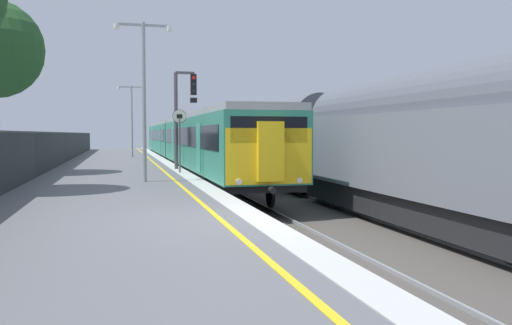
{
  "coord_description": "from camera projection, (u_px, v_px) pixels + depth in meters",
  "views": [
    {
      "loc": [
        -2.25,
        -10.1,
        1.7
      ],
      "look_at": [
        1.61,
        4.81,
        0.85
      ],
      "focal_mm": 36.87,
      "sensor_mm": 36.0,
      "label": 1
    }
  ],
  "objects": [
    {
      "name": "commuter_train_at_platform",
      "position": [
        186.0,
        140.0,
        35.75
      ],
      "size": [
        2.83,
        41.83,
        3.81
      ],
      "color": "#2D846B",
      "rests_on": "ground"
    },
    {
      "name": "freight_train_adjacent_track",
      "position": [
        330.0,
        141.0,
        21.6
      ],
      "size": [
        2.6,
        26.77,
        4.39
      ],
      "color": "#232326",
      "rests_on": "ground"
    },
    {
      "name": "ground",
      "position": [
        360.0,
        243.0,
        11.11
      ],
      "size": [
        17.4,
        110.0,
        1.21
      ],
      "color": "slate"
    },
    {
      "name": "platform_lamp_far",
      "position": [
        132.0,
        115.0,
        37.99
      ],
      "size": [
        2.0,
        0.2,
        5.17
      ],
      "color": "#93999E",
      "rests_on": "ground"
    },
    {
      "name": "platform_lamp_mid",
      "position": [
        144.0,
        88.0,
        18.42
      ],
      "size": [
        2.0,
        0.2,
        5.58
      ],
      "color": "#93999E",
      "rests_on": "ground"
    },
    {
      "name": "signal_gantry",
      "position": [
        182.0,
        108.0,
        25.18
      ],
      "size": [
        1.1,
        0.24,
        4.67
      ],
      "color": "#47474C",
      "rests_on": "ground"
    },
    {
      "name": "speed_limit_sign",
      "position": [
        180.0,
        133.0,
        22.8
      ],
      "size": [
        0.59,
        0.08,
        2.75
      ],
      "color": "#59595B",
      "rests_on": "ground"
    }
  ]
}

